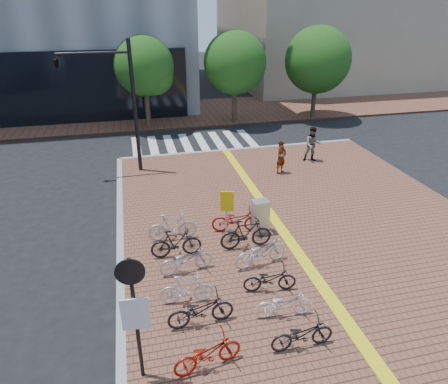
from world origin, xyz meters
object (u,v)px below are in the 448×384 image
object	(u,v)px
bike_7	(284,303)
bike_9	(261,252)
bike_5	(172,227)
pedestrian_b	(313,144)
yellow_sign	(227,205)
notice_sign	(134,307)
traffic_light_pole	(100,85)
bike_10	(246,234)
bike_6	(302,334)
bike_11	(236,220)
pedestrian_a	(281,158)
bike_2	(187,289)
bike_1	(201,310)
bike_0	(208,353)
bike_8	(270,279)
bike_4	(176,243)
utility_box	(260,217)
bike_3	(186,259)

from	to	relation	value
bike_7	bike_9	size ratio (longest dim) A/B	0.86
bike_5	pedestrian_b	bearing A→B (deg)	-53.15
bike_5	yellow_sign	bearing A→B (deg)	-94.67
bike_9	notice_sign	world-z (taller)	notice_sign
traffic_light_pole	bike_10	bearing A→B (deg)	-59.71
bike_6	bike_11	bearing A→B (deg)	0.65
bike_7	pedestrian_a	distance (m)	10.15
bike_2	traffic_light_pole	size ratio (longest dim) A/B	0.25
bike_1	bike_2	xyz separation A→B (m)	(-0.24, 0.93, -0.00)
bike_0	bike_1	distance (m)	1.43
bike_0	bike_6	world-z (taller)	bike_0
bike_1	bike_9	bearing A→B (deg)	-50.88
bike_10	traffic_light_pole	bearing A→B (deg)	29.67
bike_8	traffic_light_pole	xyz separation A→B (m)	(-4.76, 10.47, 3.95)
bike_7	bike_11	xyz separation A→B (m)	(-0.10, 4.61, 0.06)
bike_2	bike_4	distance (m)	2.37
bike_6	bike_8	size ratio (longest dim) A/B	1.03
bike_4	utility_box	size ratio (longest dim) A/B	1.31
utility_box	traffic_light_pole	world-z (taller)	traffic_light_pole
utility_box	traffic_light_pole	distance (m)	9.81
bike_3	bike_5	bearing A→B (deg)	-2.60
bike_3	notice_sign	distance (m)	4.35
bike_2	bike_6	bearing A→B (deg)	-126.75
bike_8	notice_sign	world-z (taller)	notice_sign
bike_9	bike_10	world-z (taller)	bike_10
bike_0	utility_box	world-z (taller)	utility_box
bike_2	bike_9	xyz separation A→B (m)	(2.64, 1.26, 0.02)
yellow_sign	notice_sign	distance (m)	6.54
bike_4	yellow_sign	xyz separation A→B (m)	(1.97, 0.91, 0.73)
yellow_sign	traffic_light_pole	distance (m)	8.87
traffic_light_pole	pedestrian_a	bearing A→B (deg)	-13.90
bike_2	bike_10	size ratio (longest dim) A/B	0.85
pedestrian_a	pedestrian_b	bearing A→B (deg)	0.02
bike_3	bike_5	world-z (taller)	bike_5
bike_3	bike_10	xyz separation A→B (m)	(2.24, 0.88, 0.10)
bike_8	bike_9	bearing A→B (deg)	0.82
traffic_light_pole	bike_11	bearing A→B (deg)	-56.11
pedestrian_b	notice_sign	bearing A→B (deg)	-115.28
bike_0	notice_sign	size ratio (longest dim) A/B	0.51
bike_5	pedestrian_a	size ratio (longest dim) A/B	1.07
bike_7	pedestrian_b	xyz separation A→B (m)	(5.73, 10.68, 0.51)
bike_9	pedestrian_b	size ratio (longest dim) A/B	1.00
notice_sign	bike_3	bearing A→B (deg)	66.87
bike_2	pedestrian_a	xyz separation A→B (m)	(6.02, 8.36, 0.35)
bike_4	pedestrian_a	bearing A→B (deg)	-44.06
pedestrian_a	notice_sign	xyz separation A→B (m)	(-7.40, -10.62, 1.27)
bike_9	bike_8	bearing A→B (deg)	161.95
bike_2	utility_box	bearing A→B (deg)	-39.92
bike_9	pedestrian_a	world-z (taller)	pedestrian_a
bike_2	pedestrian_a	world-z (taller)	pedestrian_a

